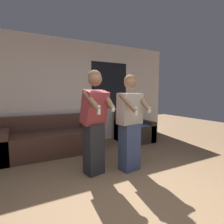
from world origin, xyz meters
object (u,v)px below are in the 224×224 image
at_px(person_left, 94,122).
at_px(person_right, 130,123).
at_px(couch, 50,139).
at_px(armchair, 134,130).

xyz_separation_m(person_left, person_right, (0.60, -0.13, -0.04)).
relative_size(person_left, person_right, 1.03).
bearing_deg(person_right, person_left, 167.51).
bearing_deg(person_left, person_right, -12.49).
distance_m(couch, person_left, 1.63).
distance_m(person_left, person_right, 0.61).
height_order(armchair, person_right, person_right).
height_order(person_left, person_right, person_left).
relative_size(couch, armchair, 2.43).
distance_m(couch, armchair, 2.23).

